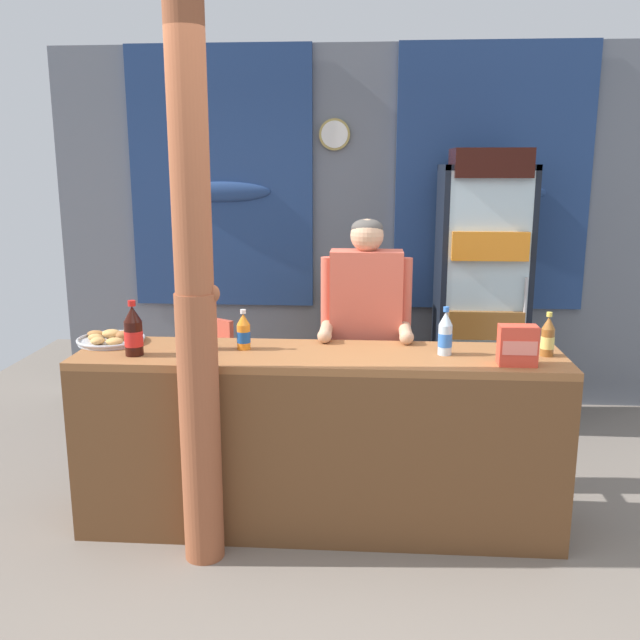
{
  "coord_description": "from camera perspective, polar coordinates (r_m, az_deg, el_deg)",
  "views": [
    {
      "loc": [
        0.1,
        -2.93,
        1.92
      ],
      "look_at": [
        -0.16,
        0.78,
        1.09
      ],
      "focal_mm": 38.86,
      "sensor_mm": 36.0,
      "label": 1
    }
  ],
  "objects": [
    {
      "name": "soda_bottle_grape_soda",
      "position": [
        3.7,
        -9.16,
        -1.06
      ],
      "size": [
        0.07,
        0.07,
        0.21
      ],
      "color": "#56286B",
      "rests_on": "stall_counter"
    },
    {
      "name": "ground_plane",
      "position": [
        4.41,
        2.31,
        -13.21
      ],
      "size": [
        6.76,
        6.76,
        0.0
      ],
      "primitive_type": "plane",
      "color": "slate"
    },
    {
      "name": "soda_bottle_water",
      "position": [
        3.6,
        10.27,
        -1.18
      ],
      "size": [
        0.07,
        0.07,
        0.25
      ],
      "color": "silver",
      "rests_on": "stall_counter"
    },
    {
      "name": "bottle_shelf_rack",
      "position": [
        5.35,
        3.21,
        -1.71
      ],
      "size": [
        0.48,
        0.28,
        1.14
      ],
      "color": "brown",
      "rests_on": "ground"
    },
    {
      "name": "soda_bottle_iced_tea",
      "position": [
        3.71,
        18.25,
        -1.37
      ],
      "size": [
        0.07,
        0.07,
        0.23
      ],
      "color": "brown",
      "rests_on": "stall_counter"
    },
    {
      "name": "stall_counter",
      "position": [
        3.62,
        -0.19,
        -9.01
      ],
      "size": [
        2.53,
        0.57,
        0.97
      ],
      "color": "#935B33",
      "rests_on": "ground"
    },
    {
      "name": "pastry_tray",
      "position": [
        3.97,
        -16.84,
        -1.49
      ],
      "size": [
        0.37,
        0.37,
        0.07
      ],
      "color": "#BCBCC1",
      "rests_on": "stall_counter"
    },
    {
      "name": "soda_bottle_cola",
      "position": [
        3.66,
        -15.12,
        -0.97
      ],
      "size": [
        0.09,
        0.09,
        0.29
      ],
      "color": "black",
      "rests_on": "stall_counter"
    },
    {
      "name": "soda_bottle_orange_soda",
      "position": [
        3.68,
        -6.31,
        -1.02
      ],
      "size": [
        0.07,
        0.07,
        0.21
      ],
      "color": "orange",
      "rests_on": "stall_counter"
    },
    {
      "name": "back_wall_curtained",
      "position": [
        5.6,
        2.96,
        7.97
      ],
      "size": [
        4.82,
        0.22,
        2.83
      ],
      "color": "slate",
      "rests_on": "ground"
    },
    {
      "name": "shopkeeper",
      "position": [
        4.04,
        3.79,
        -0.19
      ],
      "size": [
        0.53,
        0.42,
        1.63
      ],
      "color": "#28282D",
      "rests_on": "ground"
    },
    {
      "name": "drink_fridge",
      "position": [
        5.23,
        13.18,
        3.31
      ],
      "size": [
        0.64,
        0.62,
        2.04
      ],
      "color": "black",
      "rests_on": "ground"
    },
    {
      "name": "snack_box_crackers",
      "position": [
        3.5,
        15.96,
        -2.03
      ],
      "size": [
        0.18,
        0.11,
        0.2
      ],
      "color": "#E5422D",
      "rests_on": "stall_counter"
    },
    {
      "name": "timber_post",
      "position": [
        3.26,
        -10.24,
        1.23
      ],
      "size": [
        0.22,
        0.2,
        2.69
      ],
      "color": "#995133",
      "rests_on": "ground"
    },
    {
      "name": "plastic_lawn_chair",
      "position": [
        5.01,
        -9.92,
        -4.13
      ],
      "size": [
        0.61,
        0.61,
        0.86
      ],
      "color": "#E5563D",
      "rests_on": "ground"
    }
  ]
}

